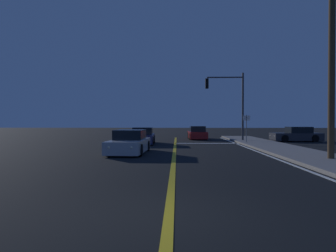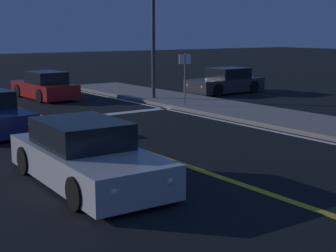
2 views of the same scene
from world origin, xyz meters
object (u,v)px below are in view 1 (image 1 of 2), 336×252
object	(u,v)px
car_distant_tail_silver	(129,143)
car_parked_curb_navy	(143,137)
car_lead_oncoming_red	(197,133)
street_sign_corner	(246,124)
utility_pole_right	(332,31)
traffic_signal_near_right	(230,96)
car_far_approaching_charcoal	(297,135)

from	to	relation	value
car_distant_tail_silver	car_parked_curb_navy	bearing A→B (deg)	-87.64
car_lead_oncoming_red	street_sign_corner	distance (m)	7.60
car_parked_curb_navy	utility_pole_right	size ratio (longest dim) A/B	0.40
traffic_signal_near_right	street_sign_corner	world-z (taller)	traffic_signal_near_right
car_lead_oncoming_red	car_far_approaching_charcoal	world-z (taller)	same
street_sign_corner	car_parked_curb_navy	bearing A→B (deg)	-178.89
car_lead_oncoming_red	street_sign_corner	world-z (taller)	street_sign_corner
car_far_approaching_charcoal	traffic_signal_near_right	world-z (taller)	traffic_signal_near_right
car_distant_tail_silver	car_far_approaching_charcoal	distance (m)	17.18
car_distant_tail_silver	car_far_approaching_charcoal	size ratio (longest dim) A/B	1.08
car_distant_tail_silver	utility_pole_right	bearing A→B (deg)	162.55
car_lead_oncoming_red	traffic_signal_near_right	world-z (taller)	traffic_signal_near_right
utility_pole_right	street_sign_corner	size ratio (longest dim) A/B	4.86
car_lead_oncoming_red	utility_pole_right	size ratio (longest dim) A/B	0.38
car_distant_tail_silver	traffic_signal_near_right	size ratio (longest dim) A/B	0.77
car_far_approaching_charcoal	street_sign_corner	size ratio (longest dim) A/B	1.87
car_parked_curb_navy	car_far_approaching_charcoal	size ratio (longest dim) A/B	1.03
traffic_signal_near_right	street_sign_corner	size ratio (longest dim) A/B	2.63
traffic_signal_near_right	car_far_approaching_charcoal	bearing A→B (deg)	-176.40
car_lead_oncoming_red	car_distant_tail_silver	world-z (taller)	same
traffic_signal_near_right	utility_pole_right	xyz separation A→B (m)	(2.26, -13.58, 1.83)
traffic_signal_near_right	car_lead_oncoming_red	bearing A→B (deg)	-55.29
car_lead_oncoming_red	car_distant_tail_silver	size ratio (longest dim) A/B	0.92
utility_pole_right	street_sign_corner	world-z (taller)	utility_pole_right
car_lead_oncoming_red	car_far_approaching_charcoal	size ratio (longest dim) A/B	1.00
car_distant_tail_silver	car_far_approaching_charcoal	bearing A→B (deg)	-140.24
car_far_approaching_charcoal	street_sign_corner	xyz separation A→B (m)	(-5.24, -3.18, 1.00)
car_far_approaching_charcoal	street_sign_corner	bearing A→B (deg)	119.29
utility_pole_right	street_sign_corner	bearing A→B (deg)	97.40
car_lead_oncoming_red	utility_pole_right	xyz separation A→B (m)	(4.93, -17.44, 5.33)
utility_pole_right	car_parked_curb_navy	bearing A→B (deg)	132.68
car_lead_oncoming_red	car_far_approaching_charcoal	distance (m)	9.44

